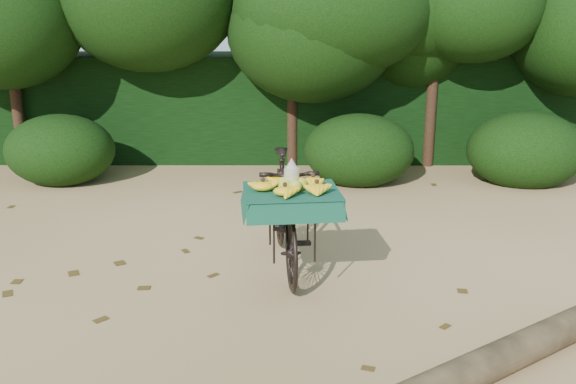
{
  "coord_description": "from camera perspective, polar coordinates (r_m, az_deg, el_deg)",
  "views": [
    {
      "loc": [
        0.46,
        -4.67,
        2.45
      ],
      "look_at": [
        0.44,
        0.9,
        0.84
      ],
      "focal_mm": 38.0,
      "sensor_mm": 36.0,
      "label": 1
    }
  ],
  "objects": [
    {
      "name": "leaf_litter",
      "position": [
        5.87,
        -4.38,
        -8.5
      ],
      "size": [
        7.0,
        7.3,
        0.01
      ],
      "primitive_type": null,
      "color": "#473413",
      "rests_on": "ground"
    },
    {
      "name": "tree_row",
      "position": [
        10.24,
        -6.23,
        13.57
      ],
      "size": [
        14.5,
        2.0,
        4.0
      ],
      "primitive_type": null,
      "color": "black",
      "rests_on": "ground"
    },
    {
      "name": "hedge_backdrop",
      "position": [
        11.08,
        -2.23,
        8.13
      ],
      "size": [
        26.0,
        1.8,
        1.8
      ],
      "primitive_type": "cube",
      "color": "black",
      "rests_on": "ground"
    },
    {
      "name": "ground",
      "position": [
        5.29,
        -4.92,
        -11.49
      ],
      "size": [
        80.0,
        80.0,
        0.0
      ],
      "primitive_type": "plane",
      "color": "tan",
      "rests_on": "ground"
    },
    {
      "name": "bush_clumps",
      "position": [
        9.19,
        0.42,
        3.6
      ],
      "size": [
        8.8,
        1.7,
        0.9
      ],
      "primitive_type": null,
      "color": "black",
      "rests_on": "ground"
    },
    {
      "name": "vendor_bicycle",
      "position": [
        6.02,
        -0.27,
        -1.78
      ],
      "size": [
        0.9,
        1.97,
        1.17
      ],
      "rotation": [
        0.0,
        0.0,
        0.11
      ],
      "color": "black",
      "rests_on": "ground"
    },
    {
      "name": "fallen_log",
      "position": [
        4.46,
        16.36,
        -16.03
      ],
      "size": [
        2.97,
        2.1,
        0.25
      ],
      "primitive_type": "cylinder",
      "rotation": [
        1.57,
        0.0,
        -0.98
      ],
      "color": "brown",
      "rests_on": "ground"
    }
  ]
}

